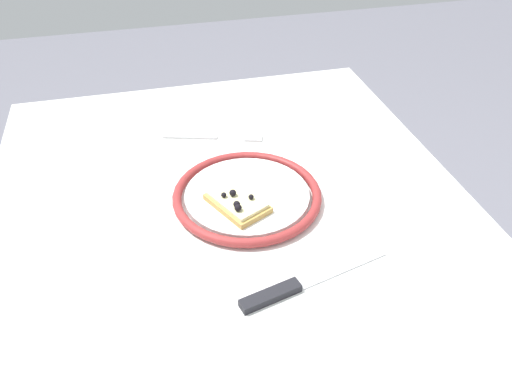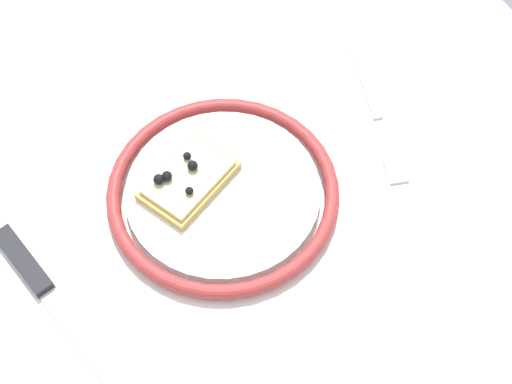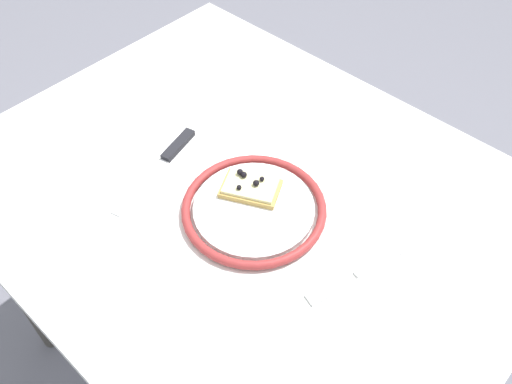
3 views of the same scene
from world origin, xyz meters
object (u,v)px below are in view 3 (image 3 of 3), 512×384
(pizza_slice_near, at_px, (250,187))
(fork, at_px, (359,274))
(plate, at_px, (254,208))
(dining_table, at_px, (245,220))
(knife, at_px, (169,156))

(pizza_slice_near, xyz_separation_m, fork, (-0.24, 0.00, -0.02))
(plate, height_order, pizza_slice_near, pizza_slice_near)
(dining_table, distance_m, pizza_slice_near, 0.12)
(plate, distance_m, pizza_slice_near, 0.04)
(dining_table, relative_size, knife, 4.33)
(dining_table, xyz_separation_m, fork, (-0.26, 0.01, 0.10))
(plate, relative_size, knife, 1.07)
(plate, bearing_deg, pizza_slice_near, -37.77)
(dining_table, distance_m, plate, 0.12)
(plate, relative_size, fork, 1.29)
(pizza_slice_near, height_order, knife, pizza_slice_near)
(dining_table, xyz_separation_m, pizza_slice_near, (-0.02, 0.01, 0.12))
(pizza_slice_near, bearing_deg, fork, 179.21)
(dining_table, distance_m, fork, 0.28)
(pizza_slice_near, height_order, fork, pizza_slice_near)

